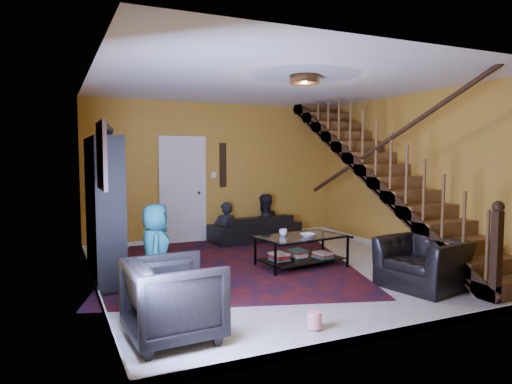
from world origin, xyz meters
TOP-DOWN VIEW (x-y plane):
  - floor at (0.00, 0.00)m, footprint 5.50×5.50m
  - room at (-1.33, 1.33)m, footprint 5.50×5.50m
  - staircase at (2.12, -0.00)m, footprint 0.95×5.02m
  - bookshelf at (-2.40, 0.60)m, footprint 0.35×1.80m
  - door at (-0.70, 2.73)m, footprint 0.82×0.05m
  - framed_picture at (-2.57, -0.90)m, footprint 0.04×0.74m
  - wall_hanging at (0.15, 2.73)m, footprint 0.14×0.03m
  - ceiling_fixture at (0.00, -0.80)m, footprint 0.40×0.40m
  - rug at (-0.46, 0.70)m, footprint 4.80×5.14m
  - sofa at (0.68, 2.30)m, footprint 1.91×0.91m
  - armchair_left at (-2.05, -1.90)m, footprint 0.90×0.88m
  - armchair_right at (1.37, -1.57)m, footprint 1.07×1.17m
  - person_adult_a at (0.06, 2.35)m, footprint 0.49×0.35m
  - person_adult_b at (0.91, 2.35)m, footprint 0.75×0.62m
  - person_child at (-1.95, -0.62)m, footprint 0.47×0.63m
  - coffee_table at (0.45, 0.04)m, footprint 1.42×0.96m
  - cup_a at (0.20, 0.17)m, footprint 0.14×0.14m
  - cup_b at (0.24, 0.23)m, footprint 0.13×0.13m
  - bowl at (0.49, -0.10)m, footprint 0.25×0.25m
  - vase at (-2.41, 0.10)m, footprint 0.18×0.18m
  - popcorn_bucket at (-0.71, -2.25)m, footprint 0.19×0.19m

SIDE VIEW (x-z plane):
  - floor at x=0.00m, z-range 0.00..0.00m
  - rug at x=-0.46m, z-range 0.00..0.02m
  - room at x=-1.33m, z-range -2.70..2.80m
  - popcorn_bucket at x=-0.71m, z-range 0.02..0.19m
  - person_adult_a at x=0.06m, z-range -0.45..0.82m
  - person_adult_b at x=0.91m, z-range -0.45..0.95m
  - sofa at x=0.68m, z-range 0.00..0.54m
  - coffee_table at x=0.45m, z-range 0.04..0.54m
  - armchair_right at x=1.37m, z-range 0.00..0.65m
  - armchair_left at x=-2.05m, z-range 0.00..0.78m
  - bowl at x=0.49m, z-range 0.50..0.55m
  - cup_b at x=0.24m, z-range 0.50..0.59m
  - cup_a at x=0.20m, z-range 0.50..0.60m
  - person_child at x=-1.95m, z-range 0.00..1.18m
  - bookshelf at x=-2.40m, z-range -0.04..1.96m
  - door at x=-0.70m, z-range 0.00..2.05m
  - staircase at x=2.12m, z-range -0.19..2.99m
  - wall_hanging at x=0.15m, z-range 1.10..2.00m
  - framed_picture at x=-2.57m, z-range 1.38..2.12m
  - vase at x=-2.41m, z-range 2.00..2.19m
  - ceiling_fixture at x=0.00m, z-range 2.69..2.79m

